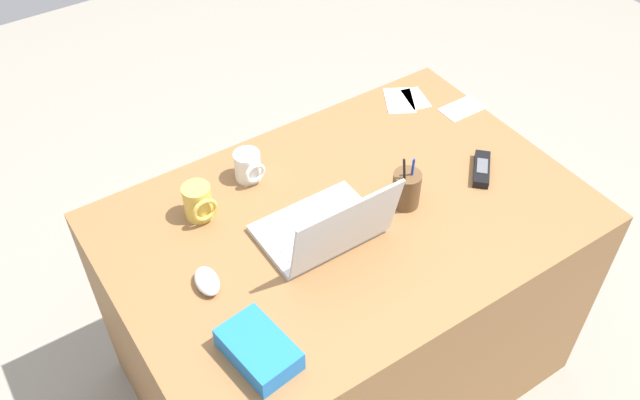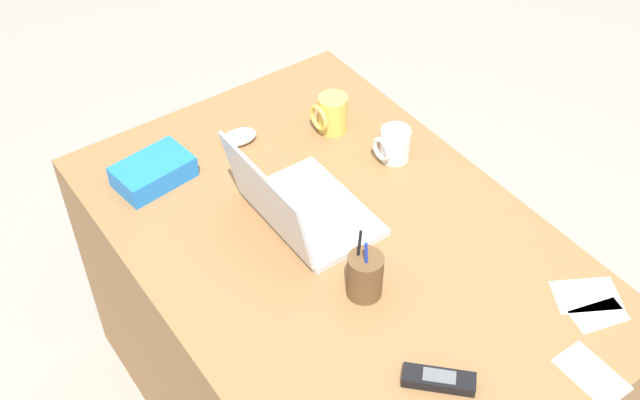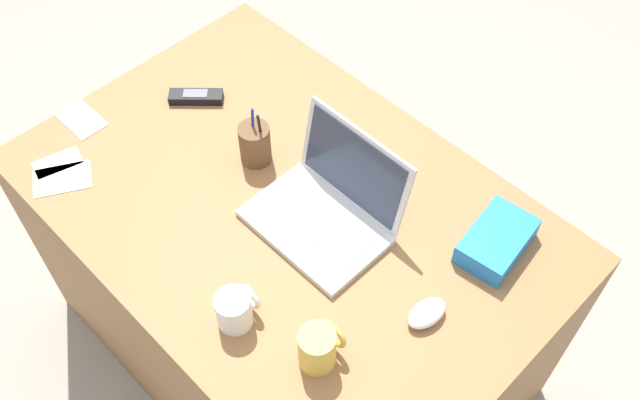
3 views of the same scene
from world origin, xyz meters
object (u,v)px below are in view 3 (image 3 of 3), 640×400
computer_mouse (427,313)px  pen_holder (255,144)px  laptop (328,207)px  snack_bag (497,241)px  coffee_mug_tall (318,347)px  coffee_mug_white (235,309)px  cordless_phone (196,97)px

computer_mouse → pen_holder: bearing=-177.3°
laptop → snack_bag: 0.39m
laptop → coffee_mug_tall: laptop is taller
pen_holder → snack_bag: (0.59, 0.21, -0.03)m
pen_holder → snack_bag: 0.62m
coffee_mug_tall → coffee_mug_white: bearing=-162.0°
coffee_mug_white → snack_bag: (0.28, 0.54, -0.02)m
coffee_mug_tall → snack_bag: coffee_mug_tall is taller
computer_mouse → snack_bag: (-0.00, 0.25, 0.01)m
laptop → snack_bag: bearing=33.0°
laptop → coffee_mug_tall: bearing=-48.0°
cordless_phone → snack_bag: (0.85, 0.18, 0.02)m
laptop → snack_bag: laptop is taller
coffee_mug_tall → cordless_phone: bearing=159.0°
pen_holder → cordless_phone: bearing=175.3°
coffee_mug_white → cordless_phone: (-0.58, 0.35, -0.03)m
laptop → pen_holder: size_ratio=1.85×
laptop → coffee_mug_white: (0.05, -0.33, -0.00)m
computer_mouse → cordless_phone: computer_mouse is taller
computer_mouse → coffee_mug_tall: (-0.09, -0.23, 0.03)m
pen_holder → snack_bag: pen_holder is taller
coffee_mug_white → cordless_phone: size_ratio=0.67×
computer_mouse → coffee_mug_white: bearing=-127.3°
laptop → cordless_phone: (-0.53, 0.03, -0.03)m
coffee_mug_tall → cordless_phone: coffee_mug_tall is taller
computer_mouse → coffee_mug_white: (-0.28, -0.29, 0.03)m
laptop → pen_holder: laptop is taller
computer_mouse → cordless_phone: size_ratio=0.73×
cordless_phone → snack_bag: bearing=12.2°
coffee_mug_tall → pen_holder: (-0.50, 0.27, 0.00)m
coffee_mug_tall → pen_holder: bearing=151.4°
pen_holder → coffee_mug_white: bearing=-46.9°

